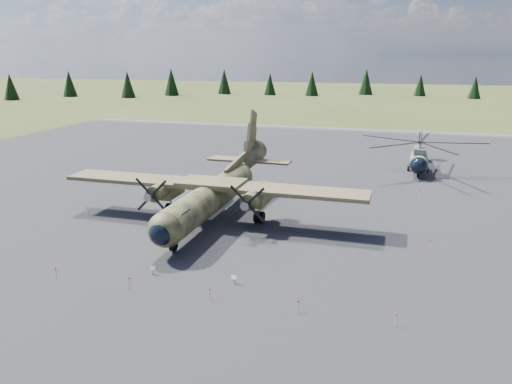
# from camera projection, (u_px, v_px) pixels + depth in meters

# --- Properties ---
(ground) EXTENTS (500.00, 500.00, 0.00)m
(ground) POSITION_uv_depth(u_px,v_px,m) (243.00, 231.00, 46.30)
(ground) COLOR #4F5626
(ground) RESTS_ON ground
(apron) EXTENTS (120.00, 120.00, 0.04)m
(apron) POSITION_uv_depth(u_px,v_px,m) (270.00, 201.00, 55.55)
(apron) COLOR #555459
(apron) RESTS_ON ground
(transport_plane) EXTENTS (30.37, 27.66, 10.05)m
(transport_plane) POSITION_uv_depth(u_px,v_px,m) (216.00, 189.00, 49.58)
(transport_plane) COLOR #2E351D
(transport_plane) RESTS_ON ground
(helicopter_near) EXTENTS (18.07, 21.10, 4.51)m
(helicopter_near) POSITION_uv_depth(u_px,v_px,m) (420.00, 150.00, 67.91)
(helicopter_near) COLOR gray
(helicopter_near) RESTS_ON ground
(info_placard_left) EXTENTS (0.45, 0.21, 0.69)m
(info_placard_left) POSITION_uv_depth(u_px,v_px,m) (153.00, 269.00, 36.98)
(info_placard_left) COLOR gray
(info_placard_left) RESTS_ON ground
(info_placard_right) EXTENTS (0.44, 0.26, 0.65)m
(info_placard_right) POSITION_uv_depth(u_px,v_px,m) (234.00, 278.00, 35.53)
(info_placard_right) COLOR gray
(info_placard_right) RESTS_ON ground
(barrier_fence) EXTENTS (33.12, 29.62, 0.85)m
(barrier_fence) POSITION_uv_depth(u_px,v_px,m) (238.00, 225.00, 46.22)
(barrier_fence) COLOR white
(barrier_fence) RESTS_ON ground
(treeline) EXTENTS (337.84, 333.94, 10.98)m
(treeline) POSITION_uv_depth(u_px,v_px,m) (256.00, 176.00, 46.79)
(treeline) COLOR black
(treeline) RESTS_ON ground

